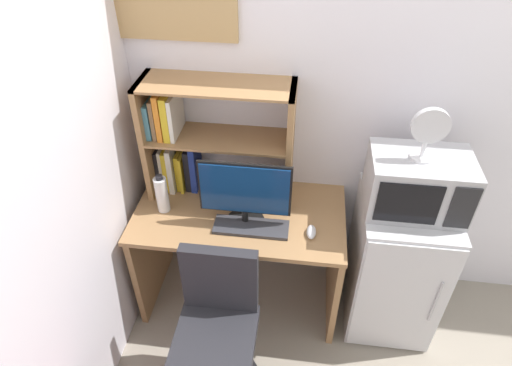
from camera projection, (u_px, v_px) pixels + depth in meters
The scene contains 11 objects.
wall_back at pixel (496, 116), 2.34m from camera, with size 6.40×0.04×2.60m, color silver.
desk at pixel (240, 241), 2.68m from camera, with size 1.21×0.65×0.76m.
hutch_bookshelf at pixel (196, 138), 2.50m from camera, with size 0.84×0.29×0.71m.
monitor at pixel (245, 193), 2.34m from camera, with size 0.50×0.22×0.40m.
keyboard at pixel (251, 227), 2.43m from camera, with size 0.41×0.14×0.02m, color #333338.
computer_mouse at pixel (311, 232), 2.38m from camera, with size 0.05×0.11×0.04m, color silver.
water_bottle at pixel (162, 194), 2.49m from camera, with size 0.07×0.07×0.24m.
mini_fridge at pixel (394, 264), 2.63m from camera, with size 0.50×0.57×0.91m.
microwave at pixel (418, 184), 2.25m from camera, with size 0.51×0.35×0.31m.
desk_fan at pixel (429, 131), 2.05m from camera, with size 0.18×0.11×0.28m.
desk_chair at pixel (218, 335), 2.30m from camera, with size 0.47×0.47×0.92m.
Camera 1 is at (-0.61, -2.19, 2.47)m, focal length 30.87 mm.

